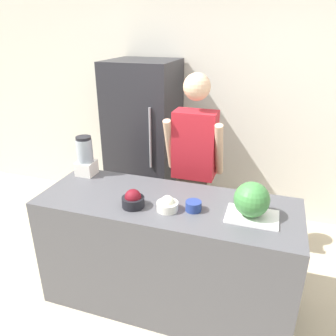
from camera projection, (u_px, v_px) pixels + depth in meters
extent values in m
plane|color=beige|center=(152.00, 331.00, 2.46)|extent=(14.00, 14.00, 0.00)
cube|color=silver|center=(213.00, 104.00, 3.72)|extent=(8.00, 0.06, 2.60)
cube|color=#4C4C51|center=(167.00, 253.00, 2.58)|extent=(1.92, 0.70, 0.93)
cube|color=#232328|center=(144.00, 142.00, 3.73)|extent=(0.72, 0.69, 1.79)
cylinder|color=gray|center=(150.00, 138.00, 3.28)|extent=(0.02, 0.02, 0.63)
cube|color=gray|center=(192.00, 215.00, 3.18)|extent=(0.28, 0.18, 0.85)
cube|color=#B21E28|center=(195.00, 145.00, 2.89)|extent=(0.37, 0.22, 0.60)
sphere|color=#DBAD89|center=(197.00, 87.00, 2.69)|extent=(0.23, 0.23, 0.23)
cylinder|color=#DBAD89|center=(170.00, 145.00, 2.92)|extent=(0.07, 0.24, 0.50)
cylinder|color=#DBAD89|center=(219.00, 150.00, 2.80)|extent=(0.07, 0.24, 0.50)
cube|color=white|center=(252.00, 216.00, 2.19)|extent=(0.35, 0.25, 0.01)
sphere|color=#3D7F3D|center=(252.00, 199.00, 2.15)|extent=(0.24, 0.24, 0.24)
cylinder|color=black|center=(133.00, 202.00, 2.31)|extent=(0.16, 0.16, 0.07)
sphere|color=maroon|center=(133.00, 197.00, 2.30)|extent=(0.12, 0.12, 0.12)
cylinder|color=white|center=(167.00, 206.00, 2.27)|extent=(0.15, 0.15, 0.06)
sphere|color=white|center=(167.00, 202.00, 2.26)|extent=(0.10, 0.10, 0.10)
cylinder|color=navy|center=(193.00, 206.00, 2.26)|extent=(0.11, 0.11, 0.07)
cube|color=silver|center=(86.00, 168.00, 2.81)|extent=(0.15, 0.15, 0.12)
cylinder|color=#99A3AD|center=(85.00, 151.00, 2.75)|extent=(0.13, 0.13, 0.20)
cylinder|color=black|center=(83.00, 138.00, 2.70)|extent=(0.13, 0.13, 0.02)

